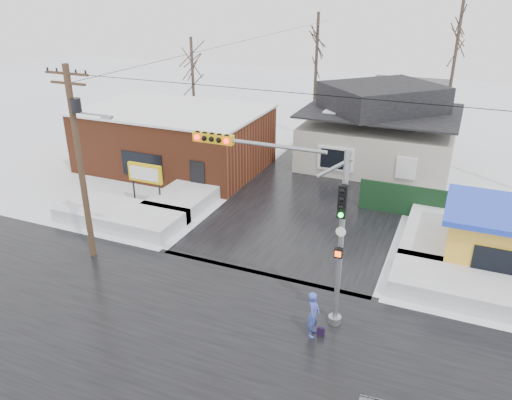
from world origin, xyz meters
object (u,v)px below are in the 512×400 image
at_px(pedestrian, 313,315).
at_px(utility_pole, 80,154).
at_px(marquee_sign, 145,174).
at_px(traffic_signal, 300,210).
at_px(kiosk, 495,237).

bearing_deg(pedestrian, utility_pole, 80.14).
bearing_deg(marquee_sign, pedestrian, -31.19).
bearing_deg(traffic_signal, utility_pole, 177.05).
xyz_separation_m(traffic_signal, kiosk, (7.07, 7.03, -3.08)).
xyz_separation_m(utility_pole, marquee_sign, (-1.07, 5.99, -3.19)).
xyz_separation_m(traffic_signal, utility_pole, (-10.36, 0.53, 0.57)).
distance_m(utility_pole, kiosk, 18.95).
bearing_deg(kiosk, traffic_signal, -135.16).
relative_size(traffic_signal, marquee_sign, 2.75).
distance_m(marquee_sign, kiosk, 18.51).
height_order(marquee_sign, kiosk, kiosk).
height_order(utility_pole, marquee_sign, utility_pole).
bearing_deg(pedestrian, marquee_sign, 56.61).
distance_m(traffic_signal, kiosk, 10.43).
bearing_deg(marquee_sign, traffic_signal, -29.72).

